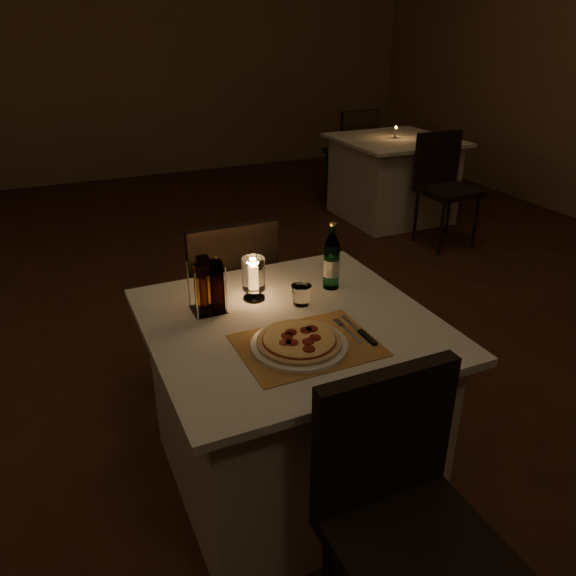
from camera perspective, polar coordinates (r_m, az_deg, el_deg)
name	(u,v)px	position (r m, az deg, el deg)	size (l,w,h in m)	color
floor	(240,454)	(2.58, -4.92, -16.41)	(8.00, 10.00, 0.02)	#452416
wall_back	(73,41)	(6.86, -20.99, 22.39)	(8.00, 0.02, 3.00)	#8B6B51
main_table	(290,403)	(2.21, 0.22, -11.63)	(1.00, 1.00, 0.74)	silver
chair_near	(400,500)	(1.64, 11.36, -20.40)	(0.42, 0.42, 0.90)	black
chair_far	(228,289)	(2.69, -6.09, -0.11)	(0.42, 0.42, 0.90)	black
placemat	(307,345)	(1.86, 1.98, -5.83)	(0.45, 0.34, 0.00)	#BC8041
plate	(299,345)	(1.85, 1.14, -5.79)	(0.32, 0.32, 0.01)	white
pizza	(299,341)	(1.84, 1.15, -5.36)	(0.28, 0.28, 0.02)	#D8B77F
fork	(346,329)	(1.95, 5.91, -4.19)	(0.02, 0.18, 0.00)	silver
knife	(364,334)	(1.92, 7.72, -4.70)	(0.02, 0.22, 0.01)	black
tumbler	(301,295)	(2.11, 1.35, -0.71)	(0.08, 0.08, 0.08)	white
water_bottle	(332,262)	(2.22, 4.45, 2.65)	(0.07, 0.07, 0.27)	#5FB17C
hurricane_candle	(253,275)	(2.12, -3.53, 1.30)	(0.09, 0.09, 0.17)	white
cruet_caddy	(208,288)	(2.04, -8.16, -0.03)	(0.12, 0.12, 0.21)	white
neighbor_table_right	(392,178)	(5.40, 10.51, 10.91)	(1.00, 1.00, 0.74)	silver
neighbor_chair_ra	(443,178)	(4.81, 15.49, 10.76)	(0.42, 0.42, 0.90)	black
neighbor_chair_rb	(354,145)	(5.95, 6.71, 14.24)	(0.42, 0.42, 0.90)	black
neighbor_candle_right	(396,133)	(5.31, 10.88, 15.23)	(0.03, 0.03, 0.11)	white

